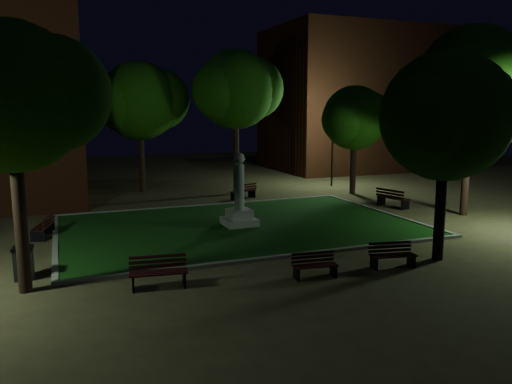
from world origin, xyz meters
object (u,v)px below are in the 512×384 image
Objects in this scene: bench_right_side at (392,199)px; bench_near_right at (392,256)px; monument at (239,205)px; bench_far_side at (244,192)px; bench_west_near at (159,273)px; bench_left_side at (44,227)px; trash_bin at (24,263)px; bench_near_left at (315,266)px.

bench_near_right is at bearing 128.76° from bench_right_side.
monument is 1.84× the size of bench_far_side.
bench_right_side is at bearing 63.95° from bench_near_right.
bench_far_side is at bearing 67.77° from bench_west_near.
bench_right_side is (17.04, 0.07, 0.05)m from bench_left_side.
bench_near_right is 13.85m from bench_far_side.
bench_left_side is at bearing 85.03° from trash_bin.
bench_west_near is at bearing 104.18° from bench_right_side.
monument is 9.13m from bench_right_side.
bench_far_side is 15.41m from trash_bin.
monument is at bearing 96.56° from bench_left_side.
bench_near_left is 1.42× the size of trash_bin.
bench_far_side is (10.62, 5.41, 0.01)m from bench_left_side.
trash_bin reaches higher than bench_left_side.
bench_right_side is 8.35m from bench_far_side.
bench_right_side reaches higher than bench_near_right.
monument is 1.88× the size of bench_left_side.
bench_left_side is at bearing 2.58° from bench_far_side.
bench_near_left is at bearing 57.60° from bench_left_side.
bench_west_near is (-4.77, -6.38, -0.53)m from monument.
bench_west_near is at bearing 35.75° from bench_far_side.
bench_near_right is at bearing 65.87° from bench_far_side.
trash_bin reaches higher than bench_west_near.
bench_near_left is at bearing -170.26° from bench_near_right.
bench_left_side is (-3.22, 7.49, -0.01)m from bench_west_near.
bench_left_side is (-8.00, 1.12, -0.54)m from monument.
bench_far_side is (-0.07, 13.85, 0.04)m from bench_near_right.
bench_right_side is at bearing 17.04° from trash_bin.
bench_near_right is (2.69, -7.32, -0.57)m from monument.
bench_right_side is at bearing 7.50° from monument.
monument is 7.98m from bench_west_near.
bench_far_side reaches higher than bench_near_right.
bench_near_left is 2.84m from bench_near_right.
bench_west_near reaches higher than bench_far_side.
bench_west_near reaches higher than bench_near_right.
monument reaches higher than trash_bin.
bench_near_left is 0.83× the size of bench_far_side.
bench_west_near is 14.88m from bench_far_side.
bench_west_near is 8.16m from bench_left_side.
bench_near_right is 10.62m from bench_right_side.
trash_bin reaches higher than bench_right_side.
bench_right_side reaches higher than bench_far_side.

